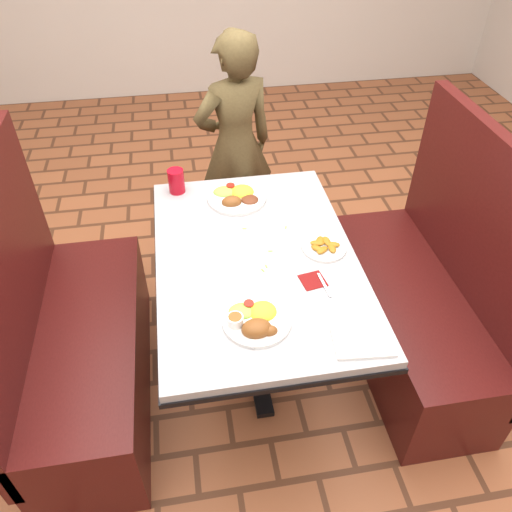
{
  "coord_description": "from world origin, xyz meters",
  "views": [
    {
      "loc": [
        -0.25,
        -1.5,
        2.07
      ],
      "look_at": [
        0.0,
        0.0,
        0.75
      ],
      "focal_mm": 35.0,
      "sensor_mm": 36.0,
      "label": 1
    }
  ],
  "objects_px": {
    "booth_bench_left": "(77,348)",
    "plantain_plate": "(324,247)",
    "dining_table": "(256,273)",
    "near_dinner_plate": "(256,318)",
    "far_dinner_plate": "(237,194)",
    "diner_person": "(235,147)",
    "red_tumbler": "(176,181)",
    "booth_bench_right": "(420,304)"
  },
  "relations": [
    {
      "from": "near_dinner_plate",
      "to": "diner_person",
      "type": "bearing_deg",
      "value": 85.21
    },
    {
      "from": "booth_bench_right",
      "to": "far_dinner_plate",
      "type": "height_order",
      "value": "booth_bench_right"
    },
    {
      "from": "booth_bench_right",
      "to": "plantain_plate",
      "type": "distance_m",
      "value": 0.67
    },
    {
      "from": "plantain_plate",
      "to": "red_tumbler",
      "type": "xyz_separation_m",
      "value": [
        -0.57,
        0.53,
        0.05
      ]
    },
    {
      "from": "plantain_plate",
      "to": "red_tumbler",
      "type": "height_order",
      "value": "red_tumbler"
    },
    {
      "from": "booth_bench_right",
      "to": "near_dinner_plate",
      "type": "relative_size",
      "value": 4.93
    },
    {
      "from": "plantain_plate",
      "to": "diner_person",
      "type": "bearing_deg",
      "value": 101.63
    },
    {
      "from": "near_dinner_plate",
      "to": "red_tumbler",
      "type": "height_order",
      "value": "red_tumbler"
    },
    {
      "from": "dining_table",
      "to": "near_dinner_plate",
      "type": "distance_m",
      "value": 0.38
    },
    {
      "from": "booth_bench_left",
      "to": "plantain_plate",
      "type": "distance_m",
      "value": 1.16
    },
    {
      "from": "booth_bench_right",
      "to": "dining_table",
      "type": "bearing_deg",
      "value": 180.0
    },
    {
      "from": "dining_table",
      "to": "red_tumbler",
      "type": "distance_m",
      "value": 0.62
    },
    {
      "from": "near_dinner_plate",
      "to": "far_dinner_plate",
      "type": "xyz_separation_m",
      "value": [
        0.04,
        0.77,
        -0.0
      ]
    },
    {
      "from": "plantain_plate",
      "to": "dining_table",
      "type": "bearing_deg",
      "value": 179.65
    },
    {
      "from": "dining_table",
      "to": "booth_bench_left",
      "type": "distance_m",
      "value": 0.86
    },
    {
      "from": "red_tumbler",
      "to": "near_dinner_plate",
      "type": "bearing_deg",
      "value": -75.35
    },
    {
      "from": "dining_table",
      "to": "near_dinner_plate",
      "type": "xyz_separation_m",
      "value": [
        -0.06,
        -0.35,
        0.12
      ]
    },
    {
      "from": "booth_bench_left",
      "to": "near_dinner_plate",
      "type": "xyz_separation_m",
      "value": [
        0.74,
        -0.35,
        0.45
      ]
    },
    {
      "from": "diner_person",
      "to": "far_dinner_plate",
      "type": "bearing_deg",
      "value": 66.78
    },
    {
      "from": "booth_bench_right",
      "to": "diner_person",
      "type": "height_order",
      "value": "diner_person"
    },
    {
      "from": "booth_bench_left",
      "to": "dining_table",
      "type": "bearing_deg",
      "value": 0.0
    },
    {
      "from": "booth_bench_left",
      "to": "booth_bench_right",
      "type": "relative_size",
      "value": 1.0
    },
    {
      "from": "booth_bench_left",
      "to": "far_dinner_plate",
      "type": "height_order",
      "value": "booth_bench_left"
    },
    {
      "from": "booth_bench_right",
      "to": "far_dinner_plate",
      "type": "relative_size",
      "value": 4.44
    },
    {
      "from": "booth_bench_right",
      "to": "plantain_plate",
      "type": "xyz_separation_m",
      "value": [
        -0.52,
        -0.0,
        0.43
      ]
    },
    {
      "from": "booth_bench_left",
      "to": "plantain_plate",
      "type": "bearing_deg",
      "value": -0.09
    },
    {
      "from": "dining_table",
      "to": "booth_bench_right",
      "type": "relative_size",
      "value": 1.01
    },
    {
      "from": "near_dinner_plate",
      "to": "far_dinner_plate",
      "type": "relative_size",
      "value": 0.9
    },
    {
      "from": "red_tumbler",
      "to": "far_dinner_plate",
      "type": "bearing_deg",
      "value": -22.0
    },
    {
      "from": "booth_bench_left",
      "to": "plantain_plate",
      "type": "height_order",
      "value": "booth_bench_left"
    },
    {
      "from": "diner_person",
      "to": "plantain_plate",
      "type": "xyz_separation_m",
      "value": [
        0.22,
        -1.08,
        0.1
      ]
    },
    {
      "from": "far_dinner_plate",
      "to": "plantain_plate",
      "type": "height_order",
      "value": "far_dinner_plate"
    },
    {
      "from": "dining_table",
      "to": "plantain_plate",
      "type": "distance_m",
      "value": 0.3
    },
    {
      "from": "booth_bench_left",
      "to": "far_dinner_plate",
      "type": "relative_size",
      "value": 4.44
    },
    {
      "from": "dining_table",
      "to": "red_tumbler",
      "type": "xyz_separation_m",
      "value": [
        -0.29,
        0.53,
        0.15
      ]
    },
    {
      "from": "near_dinner_plate",
      "to": "dining_table",
      "type": "bearing_deg",
      "value": 80.21
    },
    {
      "from": "near_dinner_plate",
      "to": "far_dinner_plate",
      "type": "distance_m",
      "value": 0.77
    },
    {
      "from": "booth_bench_right",
      "to": "near_dinner_plate",
      "type": "xyz_separation_m",
      "value": [
        -0.86,
        -0.35,
        0.45
      ]
    },
    {
      "from": "booth_bench_left",
      "to": "diner_person",
      "type": "relative_size",
      "value": 0.91
    },
    {
      "from": "far_dinner_plate",
      "to": "diner_person",
      "type": "bearing_deg",
      "value": 83.14
    },
    {
      "from": "booth_bench_left",
      "to": "booth_bench_right",
      "type": "distance_m",
      "value": 1.6
    },
    {
      "from": "far_dinner_plate",
      "to": "booth_bench_left",
      "type": "bearing_deg",
      "value": -151.81
    }
  ]
}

